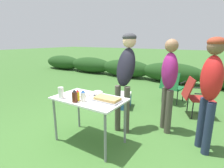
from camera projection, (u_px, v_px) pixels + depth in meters
name	position (u px, v px, depth m)	size (l,w,h in m)	color
ground_plane	(90.00, 141.00, 2.84)	(60.00, 60.00, 0.00)	#3D6B2D
shrub_hedge	(171.00, 73.00, 6.71)	(14.40, 0.90, 0.76)	#1E4219
folding_table	(89.00, 103.00, 2.68)	(1.10, 0.64, 0.74)	white
food_tray	(107.00, 99.00, 2.53)	(0.42, 0.23, 0.06)	#9E9EA3
plate_stack	(83.00, 95.00, 2.78)	(0.21, 0.21, 0.03)	white
mixing_bowl	(98.00, 93.00, 2.81)	(0.18, 0.18, 0.07)	silver
paper_cup_stack	(61.00, 93.00, 2.63)	(0.08, 0.08, 0.17)	white
mayo_bottle	(83.00, 96.00, 2.51)	(0.07, 0.07, 0.17)	silver
mustard_bottle	(78.00, 95.00, 2.53)	(0.06, 0.06, 0.17)	yellow
bbq_sauce_bottle	(75.00, 96.00, 2.47)	(0.08, 0.08, 0.19)	#562314
standing_person_in_gray_fleece	(126.00, 69.00, 3.00)	(0.35, 0.49, 1.72)	#4C473D
standing_person_in_dark_puffer	(169.00, 78.00, 2.97)	(0.41, 0.43, 1.62)	#4C473D
standing_person_in_navy_coat	(211.00, 83.00, 2.38)	(0.40, 0.43, 1.64)	#232D4C
camp_chair_green_behind_table	(172.00, 85.00, 4.49)	(0.55, 0.65, 0.83)	#19602D
camp_chair_near_hedge	(196.00, 95.00, 3.71)	(0.72, 0.66, 0.83)	maroon
cooler_box	(124.00, 100.00, 4.26)	(0.46, 0.56, 0.34)	#234C93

